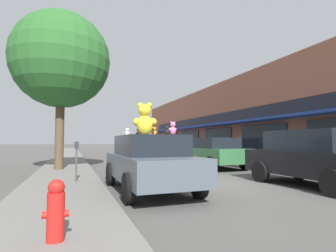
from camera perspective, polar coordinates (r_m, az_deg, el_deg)
ground_plane at (r=9.11m, az=10.84°, el=-12.20°), size 260.00×260.00×0.00m
sidewalk_near at (r=7.84m, az=-22.21°, el=-12.99°), size 2.33×90.00×0.13m
sidewalk_far at (r=12.31m, az=30.90°, el=-9.16°), size 2.33×90.00×0.13m
storefront_row at (r=24.94m, az=24.13°, el=0.55°), size 14.67×35.91×5.96m
plush_art_car at (r=7.58m, az=-4.14°, el=-7.66°), size 2.01×4.44×1.58m
teddy_bear_giant at (r=7.94m, az=-5.10°, el=1.38°), size 0.76×0.56×1.00m
teddy_bear_purple at (r=8.60m, az=-6.52°, el=-1.45°), size 0.17×0.12×0.23m
teddy_bear_black at (r=6.78m, az=-0.16°, el=-0.98°), size 0.14×0.17×0.23m
teddy_bear_pink at (r=7.24m, az=1.04°, el=-0.55°), size 0.29×0.21×0.38m
teddy_bear_orange at (r=8.30m, az=-3.03°, el=-1.23°), size 0.21×0.15×0.28m
teddy_bear_white at (r=8.03m, az=-8.89°, el=-1.33°), size 0.16×0.10×0.22m
parked_car_far_left at (r=9.37m, az=28.91°, el=-5.91°), size 1.96×4.37×1.76m
parked_car_far_center at (r=14.07m, az=10.01°, el=-5.55°), size 2.08×4.22×1.60m
parked_car_far_right at (r=18.81m, az=1.87°, el=-4.90°), size 1.97×4.05×1.65m
street_tree at (r=13.67m, az=-22.21°, el=13.08°), size 4.50×4.50×7.36m
fire_hydrant at (r=3.83m, az=-23.23°, el=-16.44°), size 0.33×0.22×0.79m
parking_meter at (r=8.93m, az=-19.32°, el=-6.19°), size 0.14×0.10×1.27m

